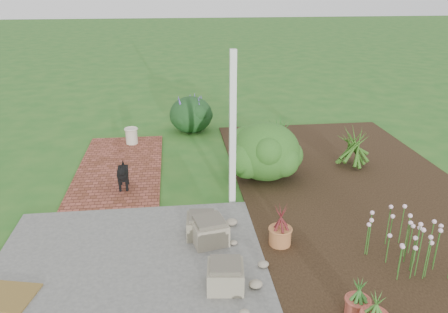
{
  "coord_description": "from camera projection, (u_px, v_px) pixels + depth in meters",
  "views": [
    {
      "loc": [
        -0.59,
        -6.3,
        3.41
      ],
      "look_at": [
        0.2,
        0.4,
        0.7
      ],
      "focal_mm": 35.0,
      "sensor_mm": 36.0,
      "label": 1
    }
  ],
  "objects": [
    {
      "name": "ground",
      "position": [
        215.0,
        206.0,
        7.14
      ],
      "size": [
        80.0,
        80.0,
        0.0
      ],
      "primitive_type": "plane",
      "color": "#225F1E",
      "rests_on": "ground"
    },
    {
      "name": "concrete_patio",
      "position": [
        128.0,
        277.0,
        5.39
      ],
      "size": [
        3.5,
        3.5,
        0.04
      ],
      "primitive_type": "cube",
      "color": "#595957",
      "rests_on": "ground"
    },
    {
      "name": "brick_path",
      "position": [
        120.0,
        167.0,
        8.56
      ],
      "size": [
        1.6,
        3.5,
        0.04
      ],
      "primitive_type": "cube",
      "color": "brown",
      "rests_on": "ground"
    },
    {
      "name": "garden_bed",
      "position": [
        350.0,
        184.0,
        7.87
      ],
      "size": [
        4.0,
        7.0,
        0.03
      ],
      "primitive_type": "cube",
      "color": "black",
      "rests_on": "ground"
    },
    {
      "name": "veranda_post",
      "position": [
        233.0,
        131.0,
        6.8
      ],
      "size": [
        0.1,
        0.1,
        2.5
      ],
      "primitive_type": "cube",
      "color": "white",
      "rests_on": "ground"
    },
    {
      "name": "stone_trough_near",
      "position": [
        225.0,
        277.0,
        5.14
      ],
      "size": [
        0.47,
        0.47,
        0.28
      ],
      "primitive_type": "cube",
      "rotation": [
        0.0,
        0.0,
        -0.11
      ],
      "color": "gray",
      "rests_on": "concrete_patio"
    },
    {
      "name": "stone_trough_mid",
      "position": [
        209.0,
        232.0,
        6.03
      ],
      "size": [
        0.55,
        0.55,
        0.31
      ],
      "primitive_type": "cube",
      "rotation": [
        0.0,
        0.0,
        0.22
      ],
      "color": "#766B58",
      "rests_on": "concrete_patio"
    },
    {
      "name": "stone_trough_far",
      "position": [
        202.0,
        226.0,
        6.2
      ],
      "size": [
        0.45,
        0.45,
        0.28
      ],
      "primitive_type": "cube",
      "rotation": [
        0.0,
        0.0,
        -0.07
      ],
      "color": "#716D53",
      "rests_on": "concrete_patio"
    },
    {
      "name": "black_dog",
      "position": [
        123.0,
        174.0,
        7.52
      ],
      "size": [
        0.19,
        0.57,
        0.49
      ],
      "rotation": [
        0.0,
        0.0,
        0.05
      ],
      "color": "black",
      "rests_on": "brick_path"
    },
    {
      "name": "cream_ceramic_urn",
      "position": [
        132.0,
        136.0,
        9.72
      ],
      "size": [
        0.33,
        0.33,
        0.35
      ],
      "primitive_type": "cylinder",
      "rotation": [
        0.0,
        0.0,
        -0.3
      ],
      "color": "beige",
      "rests_on": "brick_path"
    },
    {
      "name": "evergreen_shrub",
      "position": [
        266.0,
        150.0,
        7.96
      ],
      "size": [
        1.55,
        1.55,
        1.06
      ],
      "primitive_type": "ellipsoid",
      "rotation": [
        0.0,
        0.0,
        -0.28
      ],
      "color": "#0F4117",
      "rests_on": "garden_bed"
    },
    {
      "name": "agapanthus_clump_back",
      "position": [
        353.0,
        144.0,
        8.46
      ],
      "size": [
        1.03,
        1.03,
        0.92
      ],
      "primitive_type": null,
      "rotation": [
        0.0,
        0.0,
        0.01
      ],
      "color": "#10370B",
      "rests_on": "garden_bed"
    },
    {
      "name": "agapanthus_clump_front",
      "position": [
        276.0,
        133.0,
        9.08
      ],
      "size": [
        1.11,
        1.11,
        0.89
      ],
      "primitive_type": null,
      "rotation": [
        0.0,
        0.0,
        0.12
      ],
      "color": "#0B370B",
      "rests_on": "garden_bed"
    },
    {
      "name": "pink_flower_patch",
      "position": [
        399.0,
        237.0,
        5.6
      ],
      "size": [
        1.34,
        1.34,
        0.66
      ],
      "primitive_type": null,
      "rotation": [
        0.0,
        0.0,
        -0.38
      ],
      "color": "#113D0F",
      "rests_on": "garden_bed"
    },
    {
      "name": "terracotta_pot_bronze",
      "position": [
        280.0,
        236.0,
        6.01
      ],
      "size": [
        0.35,
        0.35,
        0.25
      ],
      "primitive_type": "cylinder",
      "rotation": [
        0.0,
        0.0,
        0.16
      ],
      "color": "#AD693A",
      "rests_on": "garden_bed"
    },
    {
      "name": "terracotta_pot_small_left",
      "position": [
        357.0,
        307.0,
        4.72
      ],
      "size": [
        0.29,
        0.29,
        0.21
      ],
      "primitive_type": "cylinder",
      "rotation": [
        0.0,
        0.0,
        -0.16
      ],
      "color": "#A44637",
      "rests_on": "garden_bed"
    },
    {
      "name": "purple_flowering_bush",
      "position": [
        191.0,
        114.0,
        10.56
      ],
      "size": [
        1.36,
        1.36,
        0.88
      ],
      "primitive_type": "ellipsoid",
      "rotation": [
        0.0,
        0.0,
        -0.41
      ],
      "color": "black",
      "rests_on": "ground"
    }
  ]
}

